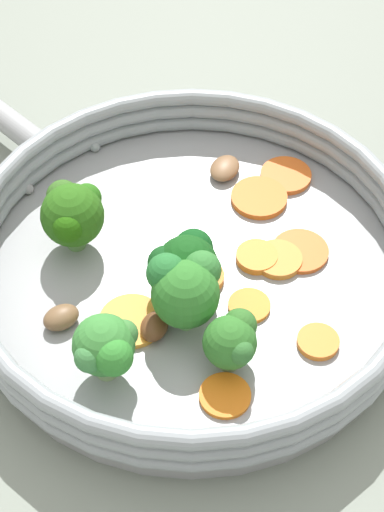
# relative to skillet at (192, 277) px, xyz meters

# --- Properties ---
(ground_plane) EXTENTS (4.00, 4.00, 0.00)m
(ground_plane) POSITION_rel_skillet_xyz_m (0.00, 0.00, -0.01)
(ground_plane) COLOR gray
(skillet) EXTENTS (0.32, 0.32, 0.02)m
(skillet) POSITION_rel_skillet_xyz_m (0.00, 0.00, 0.00)
(skillet) COLOR #939699
(skillet) RESTS_ON ground_plane
(skillet_rim_wall) EXTENTS (0.33, 0.33, 0.04)m
(skillet_rim_wall) POSITION_rel_skillet_xyz_m (0.00, 0.00, 0.03)
(skillet_rim_wall) COLOR #90989E
(skillet_rim_wall) RESTS_ON skillet
(skillet_rivet_left) EXTENTS (0.01, 0.01, 0.01)m
(skillet_rivet_left) POSITION_rel_skillet_xyz_m (0.05, -0.14, 0.01)
(skillet_rivet_left) COLOR #919B9E
(skillet_rivet_left) RESTS_ON skillet
(skillet_rivet_right) EXTENTS (0.01, 0.01, 0.01)m
(skillet_rivet_right) POSITION_rel_skillet_xyz_m (0.11, -0.10, 0.01)
(skillet_rivet_right) COLOR gray
(skillet_rivet_right) RESTS_ON skillet
(carrot_slice_0) EXTENTS (0.05, 0.05, 0.01)m
(carrot_slice_0) POSITION_rel_skillet_xyz_m (-0.06, 0.01, 0.01)
(carrot_slice_0) COLOR orange
(carrot_slice_0) RESTS_ON skillet
(carrot_slice_1) EXTENTS (0.05, 0.05, 0.00)m
(carrot_slice_1) POSITION_rel_skillet_xyz_m (-0.08, 0.00, 0.01)
(carrot_slice_1) COLOR orange
(carrot_slice_1) RESTS_ON skillet
(carrot_slice_2) EXTENTS (0.06, 0.06, 0.00)m
(carrot_slice_2) POSITION_rel_skillet_xyz_m (0.05, 0.04, 0.01)
(carrot_slice_2) COLOR orange
(carrot_slice_2) RESTS_ON skillet
(carrot_slice_3) EXTENTS (0.06, 0.06, 0.00)m
(carrot_slice_3) POSITION_rel_skillet_xyz_m (-0.09, -0.08, 0.01)
(carrot_slice_3) COLOR orange
(carrot_slice_3) RESTS_ON skillet
(carrot_slice_4) EXTENTS (0.03, 0.03, 0.00)m
(carrot_slice_4) POSITION_rel_skillet_xyz_m (-0.03, 0.04, 0.01)
(carrot_slice_4) COLOR orange
(carrot_slice_4) RESTS_ON skillet
(carrot_slice_5) EXTENTS (0.04, 0.04, 0.01)m
(carrot_slice_5) POSITION_rel_skillet_xyz_m (-0.01, 0.01, 0.01)
(carrot_slice_5) COLOR orange
(carrot_slice_5) RESTS_ON skillet
(carrot_slice_6) EXTENTS (0.04, 0.04, 0.00)m
(carrot_slice_6) POSITION_rel_skillet_xyz_m (0.00, 0.11, 0.01)
(carrot_slice_6) COLOR orange
(carrot_slice_6) RESTS_ON skillet
(carrot_slice_7) EXTENTS (0.06, 0.06, 0.00)m
(carrot_slice_7) POSITION_rel_skillet_xyz_m (-0.07, -0.06, 0.01)
(carrot_slice_7) COLOR orange
(carrot_slice_7) RESTS_ON skillet
(carrot_slice_8) EXTENTS (0.04, 0.04, 0.00)m
(carrot_slice_8) POSITION_rel_skillet_xyz_m (-0.07, 0.08, 0.01)
(carrot_slice_8) COLOR orange
(carrot_slice_8) RESTS_ON skillet
(carrot_slice_9) EXTENTS (0.04, 0.04, 0.01)m
(carrot_slice_9) POSITION_rel_skillet_xyz_m (-0.05, -0.00, 0.01)
(carrot_slice_9) COLOR orange
(carrot_slice_9) RESTS_ON skillet
(broccoli_floret_0) EXTENTS (0.04, 0.04, 0.04)m
(broccoli_floret_0) POSITION_rel_skillet_xyz_m (-0.01, 0.08, 0.03)
(broccoli_floret_0) COLOR #779560
(broccoli_floret_0) RESTS_ON skillet
(broccoli_floret_1) EXTENTS (0.05, 0.06, 0.06)m
(broccoli_floret_1) POSITION_rel_skillet_xyz_m (0.08, -0.04, 0.04)
(broccoli_floret_1) COLOR #5E8F4C
(broccoli_floret_1) RESTS_ON skillet
(broccoli_floret_2) EXTENTS (0.04, 0.05, 0.05)m
(broccoli_floret_2) POSITION_rel_skillet_xyz_m (0.07, 0.08, 0.04)
(broccoli_floret_2) COLOR #87A568
(broccoli_floret_2) RESTS_ON skillet
(broccoli_floret_3) EXTENTS (0.05, 0.05, 0.06)m
(broccoli_floret_3) POSITION_rel_skillet_xyz_m (0.01, 0.04, 0.04)
(broccoli_floret_3) COLOR #7EB270
(broccoli_floret_3) RESTS_ON skillet
(broccoli_floret_4) EXTENTS (0.05, 0.05, 0.05)m
(broccoli_floret_4) POSITION_rel_skillet_xyz_m (0.01, 0.02, 0.04)
(broccoli_floret_4) COLOR #6B9E4E
(broccoli_floret_4) RESTS_ON skillet
(mushroom_piece_0) EXTENTS (0.04, 0.04, 0.01)m
(mushroom_piece_0) POSITION_rel_skillet_xyz_m (-0.05, -0.09, 0.01)
(mushroom_piece_0) COLOR olive
(mushroom_piece_0) RESTS_ON skillet
(mushroom_piece_1) EXTENTS (0.03, 0.03, 0.01)m
(mushroom_piece_1) POSITION_rel_skillet_xyz_m (0.04, 0.05, 0.02)
(mushroom_piece_1) COLOR brown
(mushroom_piece_1) RESTS_ON skillet
(mushroom_piece_2) EXTENTS (0.03, 0.03, 0.01)m
(mushroom_piece_2) POSITION_rel_skillet_xyz_m (0.10, 0.03, 0.02)
(mushroom_piece_2) COLOR brown
(mushroom_piece_2) RESTS_ON skillet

